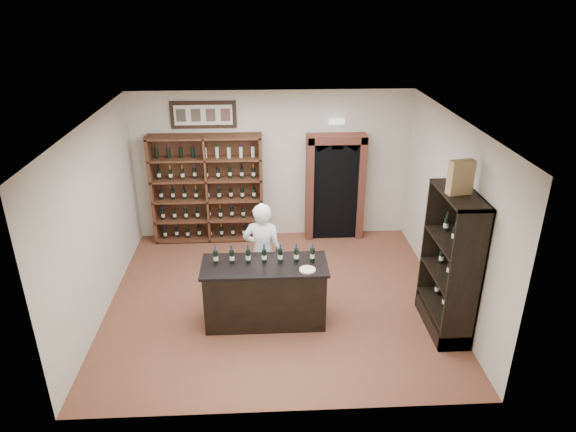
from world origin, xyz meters
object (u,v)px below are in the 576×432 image
object	(u,v)px
side_cabinet	(449,284)
shopkeeper	(262,253)
counter_bottle_0	(216,257)
wine_crate	(461,177)
wine_shelf	(208,189)
tasting_counter	(265,293)

from	to	relation	value
side_cabinet	shopkeeper	world-z (taller)	side_cabinet
counter_bottle_0	shopkeeper	bearing A→B (deg)	38.84
side_cabinet	wine_crate	distance (m)	1.68
wine_shelf	counter_bottle_0	xyz separation A→B (m)	(0.38, -2.87, 0.01)
tasting_counter	counter_bottle_0	size ratio (longest dim) A/B	6.27
wine_shelf	side_cabinet	world-z (taller)	same
counter_bottle_0	shopkeeper	size ratio (longest dim) A/B	0.17
tasting_counter	wine_shelf	bearing A→B (deg)	110.56
counter_bottle_0	shopkeeper	world-z (taller)	shopkeeper
tasting_counter	shopkeeper	size ratio (longest dim) A/B	1.09
counter_bottle_0	tasting_counter	bearing A→B (deg)	-5.07
counter_bottle_0	wine_crate	size ratio (longest dim) A/B	0.63
wine_shelf	wine_crate	distance (m)	5.14
wine_shelf	shopkeeper	world-z (taller)	wine_shelf
tasting_counter	counter_bottle_0	xyz separation A→B (m)	(-0.72, 0.06, 0.61)
wine_shelf	shopkeeper	bearing A→B (deg)	-65.13
tasting_counter	shopkeeper	world-z (taller)	shopkeeper
shopkeeper	counter_bottle_0	bearing A→B (deg)	47.65
tasting_counter	shopkeeper	xyz separation A→B (m)	(-0.03, 0.62, 0.37)
wine_crate	shopkeeper	bearing A→B (deg)	149.34
tasting_counter	wine_crate	bearing A→B (deg)	-6.95
shopkeeper	wine_crate	size ratio (longest dim) A/B	3.64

